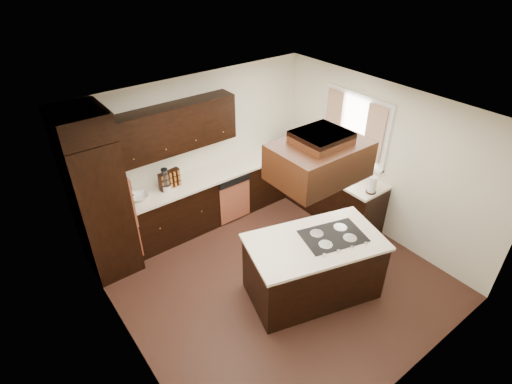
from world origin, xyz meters
The scene contains 30 objects.
floor centered at (0.00, 0.00, -0.01)m, with size 4.20×4.20×0.02m, color #4F2C20.
ceiling centered at (0.00, 0.00, 2.51)m, with size 4.20×4.20×0.02m, color white.
wall_back centered at (0.00, 2.11, 1.25)m, with size 4.20×0.02×2.50m, color white.
wall_front centered at (0.00, -2.11, 1.25)m, with size 4.20×0.02×2.50m, color white.
wall_left centered at (-2.11, 0.00, 1.25)m, with size 0.02×4.20×2.50m, color white.
wall_right centered at (2.11, 0.00, 1.25)m, with size 0.02×4.20×2.50m, color white.
oven_column centered at (-1.78, 1.71, 1.06)m, with size 0.65×0.75×2.12m, color black.
wall_oven_face centered at (-1.43, 1.71, 1.12)m, with size 0.05×0.62×0.78m, color #AF5B3E.
base_cabinets_back centered at (0.03, 1.80, 0.44)m, with size 2.93×0.60×0.88m, color black.
base_cabinets_right centered at (1.80, 0.90, 0.44)m, with size 0.60×2.40×0.88m, color black.
countertop_back centered at (0.03, 1.79, 0.90)m, with size 2.93×0.63×0.04m, color white.
countertop_right centered at (1.79, 0.90, 0.90)m, with size 0.63×2.40×0.04m, color white.
upper_cabinets centered at (-0.43, 1.93, 1.81)m, with size 2.00×0.34×0.72m, color black.
dishwasher_front centered at (0.33, 1.50, 0.40)m, with size 0.60×0.05×0.72m, color #AF5B3E.
window_frame centered at (2.07, 0.55, 1.65)m, with size 0.06×1.32×1.12m, color white.
window_pane centered at (2.10, 0.55, 1.65)m, with size 0.00×1.20×1.00m, color white.
curtain_left centered at (2.01, 0.13, 1.70)m, with size 0.02×0.34×0.90m, color beige.
curtain_right centered at (2.01, 0.97, 1.70)m, with size 0.02×0.34×0.90m, color beige.
sink_rim centered at (1.80, 0.55, 0.92)m, with size 0.52×0.84×0.01m, color silver.
island centered at (0.23, -0.51, 0.44)m, with size 1.70×0.93×0.88m, color black.
island_top centered at (0.23, -0.51, 0.90)m, with size 1.77×0.99×0.04m, color white.
cooktop centered at (0.47, -0.58, 0.93)m, with size 0.81×0.54×0.01m, color black.
range_hood centered at (0.10, -0.55, 2.16)m, with size 1.05×0.72×0.42m, color black.
hood_duct centered at (0.10, -0.55, 2.44)m, with size 0.55×0.50×0.13m, color black.
blender_base centered at (-0.76, 1.75, 0.97)m, with size 0.15×0.15×0.10m, color silver.
blender_pitcher centered at (-0.76, 1.75, 1.15)m, with size 0.13×0.13×0.26m, color silver.
spice_rack centered at (-0.67, 1.80, 1.07)m, with size 0.35×0.09×0.29m, color black.
mixing_bowl centered at (-1.19, 1.79, 0.95)m, with size 0.28×0.28×0.07m, color white.
soap_bottle centered at (1.74, 1.19, 1.02)m, with size 0.09×0.09×0.20m, color white.
paper_towel centered at (1.71, -0.20, 1.06)m, with size 0.13×0.13×0.28m, color white.
Camera 1 is at (-2.80, -3.21, 4.27)m, focal length 28.00 mm.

